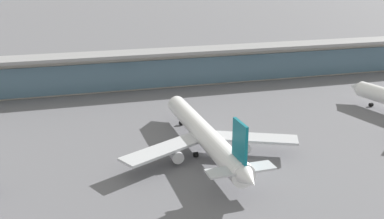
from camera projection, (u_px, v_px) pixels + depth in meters
ground_plane at (207, 153)px, 116.15m from camera, size 1200.00×1200.00×0.00m
airliner_centre_stand at (205, 135)px, 114.72m from camera, size 48.27×62.72×16.72m
terminal_building at (155, 68)px, 176.88m from camera, size 275.02×12.80×15.20m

